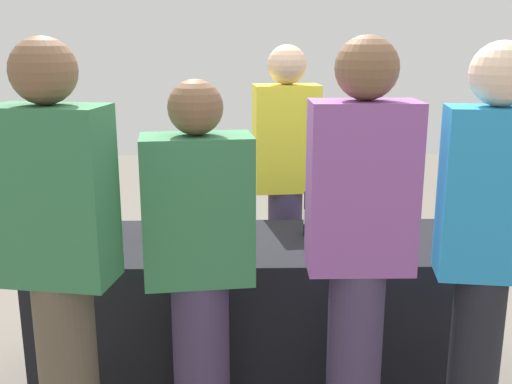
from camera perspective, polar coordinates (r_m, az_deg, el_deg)
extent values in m
plane|color=slate|center=(3.33, 0.00, -16.60)|extent=(12.00, 12.00, 0.00)
cube|color=black|center=(3.15, 0.00, -10.90)|extent=(2.09, 0.72, 0.73)
cylinder|color=black|center=(3.23, -13.33, -1.62)|extent=(0.07, 0.07, 0.23)
cylinder|color=black|center=(3.19, -13.49, 1.03)|extent=(0.03, 0.03, 0.08)
cylinder|color=black|center=(3.18, -13.54, 1.89)|extent=(0.03, 0.03, 0.02)
cylinder|color=silver|center=(3.23, -13.32, -1.81)|extent=(0.07, 0.07, 0.08)
cylinder|color=black|center=(3.13, -9.48, -2.10)|extent=(0.07, 0.07, 0.21)
cylinder|color=black|center=(3.09, -9.59, 0.51)|extent=(0.03, 0.03, 0.08)
cylinder|color=maroon|center=(3.08, -9.63, 1.42)|extent=(0.03, 0.03, 0.02)
cylinder|color=silver|center=(3.13, -9.47, -2.28)|extent=(0.07, 0.07, 0.07)
cylinder|color=black|center=(3.09, 5.14, -2.05)|extent=(0.07, 0.07, 0.22)
cylinder|color=black|center=(3.05, 5.20, 0.62)|extent=(0.03, 0.03, 0.07)
cylinder|color=maroon|center=(3.04, 5.22, 1.45)|extent=(0.03, 0.03, 0.02)
cylinder|color=silver|center=(3.09, 5.14, -2.25)|extent=(0.07, 0.07, 0.08)
cylinder|color=black|center=(3.17, 9.15, -1.67)|extent=(0.08, 0.08, 0.23)
cylinder|color=black|center=(3.13, 9.26, 0.97)|extent=(0.03, 0.03, 0.07)
cylinder|color=black|center=(3.12, 9.29, 1.74)|extent=(0.03, 0.03, 0.02)
cylinder|color=silver|center=(3.17, 9.14, -1.87)|extent=(0.08, 0.08, 0.08)
cylinder|color=silver|center=(2.91, -6.33, -5.36)|extent=(0.06, 0.06, 0.00)
cylinder|color=silver|center=(2.90, -6.35, -4.69)|extent=(0.01, 0.01, 0.07)
sphere|color=silver|center=(2.88, -6.38, -3.51)|extent=(0.06, 0.06, 0.06)
cylinder|color=silver|center=(2.91, -2.17, -5.30)|extent=(0.06, 0.06, 0.00)
cylinder|color=silver|center=(2.90, -2.17, -4.63)|extent=(0.01, 0.01, 0.07)
sphere|color=silver|center=(2.88, -2.19, -3.43)|extent=(0.07, 0.07, 0.07)
sphere|color=#590C19|center=(2.88, -2.18, -3.65)|extent=(0.04, 0.04, 0.04)
cylinder|color=silver|center=(2.94, 11.29, -5.35)|extent=(0.06, 0.06, 0.00)
cylinder|color=silver|center=(2.93, 11.32, -4.73)|extent=(0.01, 0.01, 0.06)
sphere|color=silver|center=(2.91, 11.38, -3.53)|extent=(0.07, 0.07, 0.07)
cylinder|color=silver|center=(3.05, -15.08, -3.12)|extent=(0.21, 0.21, 0.18)
cylinder|color=#3F3351|center=(3.75, 2.68, -5.94)|extent=(0.20, 0.20, 0.82)
cube|color=yellow|center=(3.56, 2.82, 5.00)|extent=(0.39, 0.24, 0.62)
sphere|color=#D8AD8C|center=(3.52, 2.91, 11.76)|extent=(0.22, 0.22, 0.22)
cylinder|color=brown|center=(2.55, -16.95, -16.67)|extent=(0.22, 0.22, 0.85)
cube|color=#337247|center=(2.27, -18.31, -0.33)|extent=(0.43, 0.29, 0.64)
sphere|color=brown|center=(2.20, -19.21, 10.62)|extent=(0.23, 0.23, 0.23)
cylinder|color=#3F3351|center=(2.64, -5.08, -15.84)|extent=(0.23, 0.23, 0.77)
cube|color=#337247|center=(2.37, -5.44, -1.62)|extent=(0.45, 0.28, 0.58)
sphere|color=brown|center=(2.30, -5.67, 7.85)|extent=(0.21, 0.21, 0.21)
cylinder|color=#3F3351|center=(2.58, 9.08, -15.82)|extent=(0.22, 0.22, 0.85)
cube|color=#8C4C99|center=(2.30, 9.81, 0.44)|extent=(0.40, 0.22, 0.64)
sphere|color=brown|center=(2.23, 10.29, 11.31)|extent=(0.23, 0.23, 0.23)
cylinder|color=black|center=(2.64, 19.52, -15.79)|extent=(0.19, 0.19, 0.84)
cube|color=#268CCC|center=(2.37, 21.01, -0.17)|extent=(0.38, 0.24, 0.63)
sphere|color=beige|center=(2.31, 21.97, 10.19)|extent=(0.23, 0.23, 0.23)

